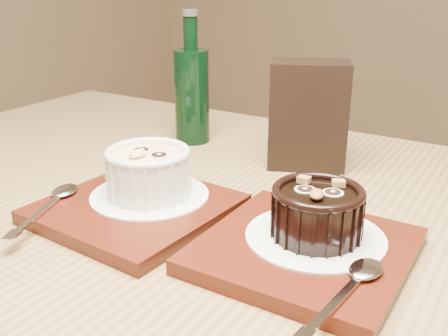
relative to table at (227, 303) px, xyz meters
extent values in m
cube|color=brown|center=(0.00, 0.00, 0.07)|extent=(1.20, 0.80, 0.04)
cylinder|color=brown|center=(-0.55, 0.35, -0.30)|extent=(0.06, 0.06, 0.71)
cube|color=#48170C|center=(-0.10, -0.03, 0.10)|extent=(0.19, 0.19, 0.01)
cylinder|color=white|center=(-0.10, 0.00, 0.11)|extent=(0.13, 0.13, 0.00)
cylinder|color=silver|center=(-0.10, 0.00, 0.13)|extent=(0.09, 0.09, 0.05)
cylinder|color=beige|center=(-0.10, 0.00, 0.15)|extent=(0.08, 0.08, 0.00)
torus|color=silver|center=(-0.10, 0.00, 0.16)|extent=(0.09, 0.09, 0.01)
cylinder|color=black|center=(-0.11, 0.00, 0.16)|extent=(0.02, 0.02, 0.00)
cylinder|color=black|center=(-0.08, 0.00, 0.16)|extent=(0.02, 0.02, 0.00)
ellipsoid|color=#E3BD85|center=(-0.10, -0.02, 0.16)|extent=(0.02, 0.02, 0.01)
cube|color=#48170C|center=(0.09, -0.01, 0.10)|extent=(0.18, 0.18, 0.01)
cylinder|color=white|center=(0.09, 0.00, 0.11)|extent=(0.13, 0.13, 0.00)
cylinder|color=black|center=(0.09, 0.00, 0.13)|extent=(0.08, 0.08, 0.04)
cylinder|color=black|center=(0.09, 0.00, 0.15)|extent=(0.07, 0.07, 0.00)
torus|color=black|center=(0.09, 0.00, 0.15)|extent=(0.08, 0.08, 0.01)
cylinder|color=black|center=(0.08, 0.00, 0.15)|extent=(0.02, 0.02, 0.00)
cylinder|color=black|center=(0.11, 0.01, 0.15)|extent=(0.02, 0.02, 0.00)
ellipsoid|color=brown|center=(0.10, -0.01, 0.15)|extent=(0.02, 0.02, 0.01)
cube|color=brown|center=(0.07, 0.02, 0.15)|extent=(0.01, 0.01, 0.01)
cube|color=brown|center=(0.10, 0.03, 0.15)|extent=(0.01, 0.01, 0.01)
cube|color=black|center=(-0.01, 0.21, 0.16)|extent=(0.12, 0.10, 0.14)
cylinder|color=black|center=(-0.20, 0.22, 0.16)|extent=(0.05, 0.05, 0.14)
cylinder|color=black|center=(-0.20, 0.22, 0.25)|extent=(0.02, 0.02, 0.05)
cylinder|color=#333333|center=(-0.20, 0.22, 0.28)|extent=(0.02, 0.02, 0.01)
camera|label=1|loc=(0.25, -0.41, 0.34)|focal=42.00mm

